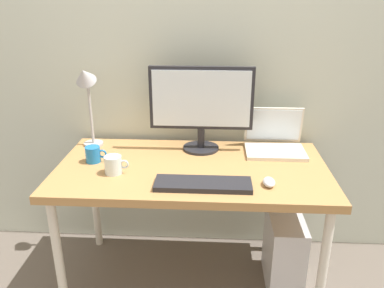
{
  "coord_description": "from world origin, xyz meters",
  "views": [
    {
      "loc": [
        0.1,
        -1.8,
        1.54
      ],
      "look_at": [
        0.0,
        0.0,
        0.83
      ],
      "focal_mm": 36.47,
      "sensor_mm": 36.0,
      "label": 1
    }
  ],
  "objects_px": {
    "glass_cup": "(114,165)",
    "desk": "(192,177)",
    "computer_tower": "(284,251)",
    "keyboard": "(203,184)",
    "mouse": "(269,182)",
    "coffee_mug": "(93,154)",
    "desk_lamp": "(86,88)",
    "laptop": "(274,140)",
    "monitor": "(201,103)"
  },
  "relations": [
    {
      "from": "glass_cup",
      "to": "desk",
      "type": "bearing_deg",
      "value": 15.62
    },
    {
      "from": "computer_tower",
      "to": "glass_cup",
      "type": "bearing_deg",
      "value": -172.78
    },
    {
      "from": "keyboard",
      "to": "mouse",
      "type": "relative_size",
      "value": 4.89
    },
    {
      "from": "glass_cup",
      "to": "computer_tower",
      "type": "bearing_deg",
      "value": 7.22
    },
    {
      "from": "coffee_mug",
      "to": "desk_lamp",
      "type": "bearing_deg",
      "value": 109.31
    },
    {
      "from": "keyboard",
      "to": "desk",
      "type": "bearing_deg",
      "value": 105.98
    },
    {
      "from": "desk_lamp",
      "to": "keyboard",
      "type": "xyz_separation_m",
      "value": [
        0.65,
        -0.45,
        -0.33
      ]
    },
    {
      "from": "desk_lamp",
      "to": "laptop",
      "type": "bearing_deg",
      "value": 0.79
    },
    {
      "from": "monitor",
      "to": "desk_lamp",
      "type": "xyz_separation_m",
      "value": [
        -0.62,
        0.0,
        0.07
      ]
    },
    {
      "from": "laptop",
      "to": "coffee_mug",
      "type": "xyz_separation_m",
      "value": [
        -0.96,
        -0.22,
        -0.02
      ]
    },
    {
      "from": "laptop",
      "to": "coffee_mug",
      "type": "relative_size",
      "value": 2.88
    },
    {
      "from": "coffee_mug",
      "to": "glass_cup",
      "type": "distance_m",
      "value": 0.19
    },
    {
      "from": "glass_cup",
      "to": "computer_tower",
      "type": "relative_size",
      "value": 0.28
    },
    {
      "from": "keyboard",
      "to": "glass_cup",
      "type": "bearing_deg",
      "value": 165.29
    },
    {
      "from": "desk",
      "to": "mouse",
      "type": "relative_size",
      "value": 15.21
    },
    {
      "from": "laptop",
      "to": "mouse",
      "type": "relative_size",
      "value": 3.56
    },
    {
      "from": "desk",
      "to": "keyboard",
      "type": "xyz_separation_m",
      "value": [
        0.06,
        -0.22,
        0.07
      ]
    },
    {
      "from": "desk",
      "to": "mouse",
      "type": "height_order",
      "value": "mouse"
    },
    {
      "from": "coffee_mug",
      "to": "computer_tower",
      "type": "distance_m",
      "value": 1.15
    },
    {
      "from": "monitor",
      "to": "glass_cup",
      "type": "height_order",
      "value": "monitor"
    },
    {
      "from": "keyboard",
      "to": "glass_cup",
      "type": "distance_m",
      "value": 0.45
    },
    {
      "from": "laptop",
      "to": "mouse",
      "type": "height_order",
      "value": "laptop"
    },
    {
      "from": "laptop",
      "to": "keyboard",
      "type": "xyz_separation_m",
      "value": [
        -0.38,
        -0.46,
        -0.05
      ]
    },
    {
      "from": "coffee_mug",
      "to": "computer_tower",
      "type": "height_order",
      "value": "coffee_mug"
    },
    {
      "from": "desk_lamp",
      "to": "glass_cup",
      "type": "height_order",
      "value": "desk_lamp"
    },
    {
      "from": "desk",
      "to": "coffee_mug",
      "type": "relative_size",
      "value": 12.31
    },
    {
      "from": "laptop",
      "to": "monitor",
      "type": "bearing_deg",
      "value": -177.89
    },
    {
      "from": "desk_lamp",
      "to": "glass_cup",
      "type": "xyz_separation_m",
      "value": [
        0.21,
        -0.33,
        -0.29
      ]
    },
    {
      "from": "mouse",
      "to": "glass_cup",
      "type": "xyz_separation_m",
      "value": [
        -0.74,
        0.09,
        0.03
      ]
    },
    {
      "from": "laptop",
      "to": "glass_cup",
      "type": "distance_m",
      "value": 0.89
    },
    {
      "from": "monitor",
      "to": "coffee_mug",
      "type": "bearing_deg",
      "value": -159.66
    },
    {
      "from": "laptop",
      "to": "desk_lamp",
      "type": "height_order",
      "value": "desk_lamp"
    },
    {
      "from": "mouse",
      "to": "glass_cup",
      "type": "distance_m",
      "value": 0.74
    },
    {
      "from": "desk",
      "to": "glass_cup",
      "type": "height_order",
      "value": "glass_cup"
    },
    {
      "from": "desk",
      "to": "computer_tower",
      "type": "bearing_deg",
      "value": 0.75
    },
    {
      "from": "computer_tower",
      "to": "mouse",
      "type": "bearing_deg",
      "value": -125.58
    },
    {
      "from": "glass_cup",
      "to": "mouse",
      "type": "bearing_deg",
      "value": -6.68
    },
    {
      "from": "monitor",
      "to": "laptop",
      "type": "relative_size",
      "value": 1.74
    },
    {
      "from": "mouse",
      "to": "glass_cup",
      "type": "relative_size",
      "value": 0.75
    },
    {
      "from": "desk",
      "to": "monitor",
      "type": "height_order",
      "value": "monitor"
    },
    {
      "from": "laptop",
      "to": "desk_lamp",
      "type": "relative_size",
      "value": 0.67
    },
    {
      "from": "mouse",
      "to": "coffee_mug",
      "type": "height_order",
      "value": "coffee_mug"
    },
    {
      "from": "desk",
      "to": "glass_cup",
      "type": "xyz_separation_m",
      "value": [
        -0.37,
        -0.1,
        0.11
      ]
    },
    {
      "from": "monitor",
      "to": "laptop",
      "type": "height_order",
      "value": "monitor"
    },
    {
      "from": "mouse",
      "to": "coffee_mug",
      "type": "distance_m",
      "value": 0.9
    },
    {
      "from": "desk",
      "to": "desk_lamp",
      "type": "xyz_separation_m",
      "value": [
        -0.58,
        0.23,
        0.4
      ]
    },
    {
      "from": "keyboard",
      "to": "glass_cup",
      "type": "height_order",
      "value": "glass_cup"
    },
    {
      "from": "monitor",
      "to": "desk_lamp",
      "type": "relative_size",
      "value": 1.17
    },
    {
      "from": "desk",
      "to": "computer_tower",
      "type": "height_order",
      "value": "desk"
    },
    {
      "from": "desk",
      "to": "coffee_mug",
      "type": "bearing_deg",
      "value": 177.36
    }
  ]
}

